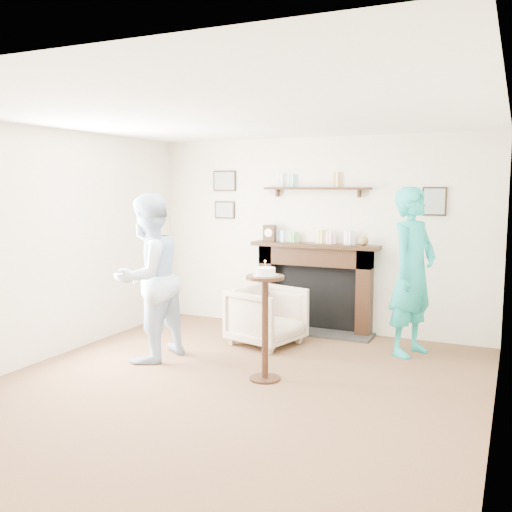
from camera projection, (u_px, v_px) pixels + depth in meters
The scene contains 6 objects.
ground at pixel (230, 390), 5.30m from camera, with size 5.00×5.00×0.00m, color brown.
room_shell at pixel (260, 212), 5.72m from camera, with size 4.54×5.02×2.52m.
armchair at pixel (267, 344), 6.81m from camera, with size 0.74×0.76×0.69m, color #C3B991.
man at pixel (150, 359), 6.23m from camera, with size 0.88×0.68×1.80m, color silver.
woman at pixel (410, 354), 6.43m from camera, with size 0.68×0.45×1.87m, color teal.
pedestal_table at pixel (265, 307), 5.49m from camera, with size 0.37×0.37×1.18m.
Camera 1 is at (2.36, -4.54, 1.89)m, focal length 40.00 mm.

